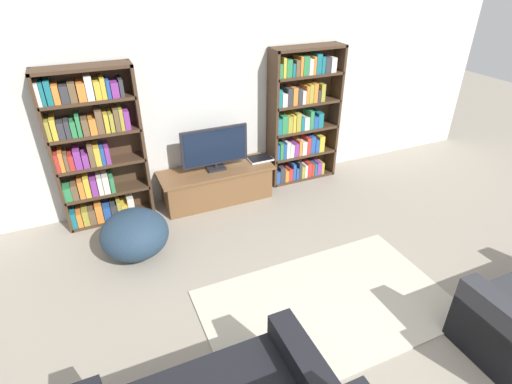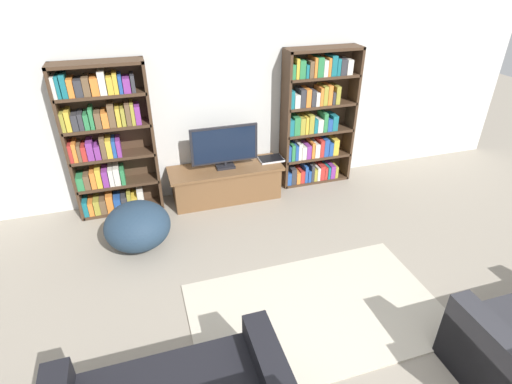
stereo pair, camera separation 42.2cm
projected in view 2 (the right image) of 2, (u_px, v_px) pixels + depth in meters
name	position (u px, v px, depth m)	size (l,w,h in m)	color
wall_back	(225.00, 97.00, 5.12)	(8.80, 0.06, 2.60)	silver
bookshelf_left	(107.00, 142.00, 4.76)	(1.02, 0.30, 1.88)	#422D1E
bookshelf_right	(315.00, 120.00, 5.47)	(1.02, 0.30, 1.88)	#422D1E
tv_stand	(226.00, 183.00, 5.37)	(1.50, 0.52, 0.46)	brown
television	(224.00, 146.00, 5.10)	(0.87, 0.16, 0.57)	black
laptop	(271.00, 159.00, 5.45)	(0.33, 0.24, 0.03)	silver
area_rug	(317.00, 311.00, 3.70)	(2.31, 1.40, 0.02)	beige
beanbag_ottoman	(138.00, 226.00, 4.45)	(0.73, 0.73, 0.52)	#23384C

